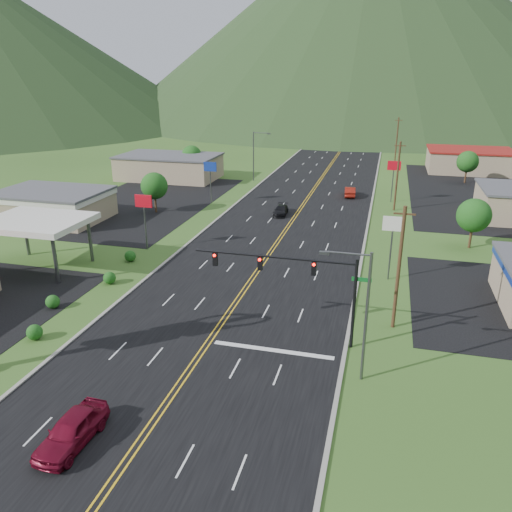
% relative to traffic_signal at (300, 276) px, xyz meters
% --- Properties ---
extents(ground, '(500.00, 500.00, 0.00)m').
position_rel_traffic_signal_xyz_m(ground, '(-6.48, -14.00, -5.33)').
color(ground, '#30511D').
rests_on(ground, ground).
extents(road, '(20.00, 460.00, 0.04)m').
position_rel_traffic_signal_xyz_m(road, '(-6.48, -14.00, -5.33)').
color(road, black).
rests_on(road, ground).
extents(curb_east, '(0.30, 460.00, 0.14)m').
position_rel_traffic_signal_xyz_m(curb_east, '(3.67, -14.00, -5.33)').
color(curb_east, gray).
rests_on(curb_east, ground).
extents(traffic_signal, '(13.10, 0.43, 7.00)m').
position_rel_traffic_signal_xyz_m(traffic_signal, '(0.00, 0.00, 0.00)').
color(traffic_signal, black).
rests_on(traffic_signal, ground).
extents(streetlight_east, '(3.28, 0.25, 9.00)m').
position_rel_traffic_signal_xyz_m(streetlight_east, '(4.70, -4.00, -0.15)').
color(streetlight_east, '#59595E').
rests_on(streetlight_east, ground).
extents(streetlight_west, '(3.28, 0.25, 9.00)m').
position_rel_traffic_signal_xyz_m(streetlight_west, '(-18.16, 56.00, -0.15)').
color(streetlight_west, '#59595E').
rests_on(streetlight_west, ground).
extents(gas_canopy, '(10.00, 8.00, 5.30)m').
position_rel_traffic_signal_xyz_m(gas_canopy, '(-28.48, 8.00, -0.46)').
color(gas_canopy, white).
rests_on(gas_canopy, ground).
extents(building_west_mid, '(14.40, 10.40, 4.10)m').
position_rel_traffic_signal_xyz_m(building_west_mid, '(-38.48, 24.00, -3.06)').
color(building_west_mid, tan).
rests_on(building_west_mid, ground).
extents(building_west_far, '(18.40, 11.40, 4.50)m').
position_rel_traffic_signal_xyz_m(building_west_far, '(-34.48, 54.00, -3.07)').
color(building_west_far, tan).
rests_on(building_west_far, ground).
extents(building_east_far, '(16.40, 12.40, 4.50)m').
position_rel_traffic_signal_xyz_m(building_east_far, '(21.52, 76.00, -3.07)').
color(building_east_far, tan).
rests_on(building_east_far, ground).
extents(pole_sign_west_a, '(2.00, 0.18, 6.40)m').
position_rel_traffic_signal_xyz_m(pole_sign_west_a, '(-20.48, 16.00, -0.28)').
color(pole_sign_west_a, '#59595E').
rests_on(pole_sign_west_a, ground).
extents(pole_sign_west_b, '(2.00, 0.18, 6.40)m').
position_rel_traffic_signal_xyz_m(pole_sign_west_b, '(-20.48, 38.00, -0.28)').
color(pole_sign_west_b, '#59595E').
rests_on(pole_sign_west_b, ground).
extents(pole_sign_east_a, '(2.00, 0.18, 6.40)m').
position_rel_traffic_signal_xyz_m(pole_sign_east_a, '(6.52, 14.00, -0.28)').
color(pole_sign_east_a, '#59595E').
rests_on(pole_sign_east_a, ground).
extents(pole_sign_east_b, '(2.00, 0.18, 6.40)m').
position_rel_traffic_signal_xyz_m(pole_sign_east_b, '(6.52, 46.00, -0.28)').
color(pole_sign_east_b, '#59595E').
rests_on(pole_sign_east_b, ground).
extents(tree_west_a, '(3.84, 3.84, 5.82)m').
position_rel_traffic_signal_xyz_m(tree_west_a, '(-26.48, 31.00, -1.44)').
color(tree_west_a, '#382314').
rests_on(tree_west_a, ground).
extents(tree_west_b, '(3.84, 3.84, 5.82)m').
position_rel_traffic_signal_xyz_m(tree_west_b, '(-31.48, 58.00, -1.44)').
color(tree_west_b, '#382314').
rests_on(tree_west_b, ground).
extents(tree_east_a, '(3.84, 3.84, 5.82)m').
position_rel_traffic_signal_xyz_m(tree_east_a, '(15.52, 26.00, -1.44)').
color(tree_east_a, '#382314').
rests_on(tree_east_a, ground).
extents(tree_east_b, '(3.84, 3.84, 5.82)m').
position_rel_traffic_signal_xyz_m(tree_east_b, '(19.52, 64.00, -1.44)').
color(tree_east_b, '#382314').
rests_on(tree_east_b, ground).
extents(utility_pole_a, '(1.60, 0.28, 10.00)m').
position_rel_traffic_signal_xyz_m(utility_pole_a, '(7.02, 4.00, -0.20)').
color(utility_pole_a, '#382314').
rests_on(utility_pole_a, ground).
extents(utility_pole_b, '(1.60, 0.28, 10.00)m').
position_rel_traffic_signal_xyz_m(utility_pole_b, '(7.02, 41.00, -0.20)').
color(utility_pole_b, '#382314').
rests_on(utility_pole_b, ground).
extents(utility_pole_c, '(1.60, 0.28, 10.00)m').
position_rel_traffic_signal_xyz_m(utility_pole_c, '(7.02, 81.00, -0.20)').
color(utility_pole_c, '#382314').
rests_on(utility_pole_c, ground).
extents(utility_pole_d, '(1.60, 0.28, 10.00)m').
position_rel_traffic_signal_xyz_m(utility_pole_d, '(7.02, 121.00, -0.20)').
color(utility_pole_d, '#382314').
rests_on(utility_pole_d, ground).
extents(mountain_n, '(220.00, 220.00, 85.00)m').
position_rel_traffic_signal_xyz_m(mountain_n, '(-6.48, 206.00, 37.17)').
color(mountain_n, black).
rests_on(mountain_n, ground).
extents(car_red_near, '(2.20, 5.10, 1.71)m').
position_rel_traffic_signal_xyz_m(car_red_near, '(-9.96, -14.32, -4.47)').
color(car_red_near, maroon).
rests_on(car_red_near, ground).
extents(car_dark_mid, '(2.05, 4.51, 1.28)m').
position_rel_traffic_signal_xyz_m(car_dark_mid, '(-8.63, 34.24, -4.69)').
color(car_dark_mid, black).
rests_on(car_dark_mid, ground).
extents(car_red_far, '(2.08, 4.87, 1.56)m').
position_rel_traffic_signal_xyz_m(car_red_far, '(-0.03, 47.99, -4.55)').
color(car_red_far, maroon).
rests_on(car_red_far, ground).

